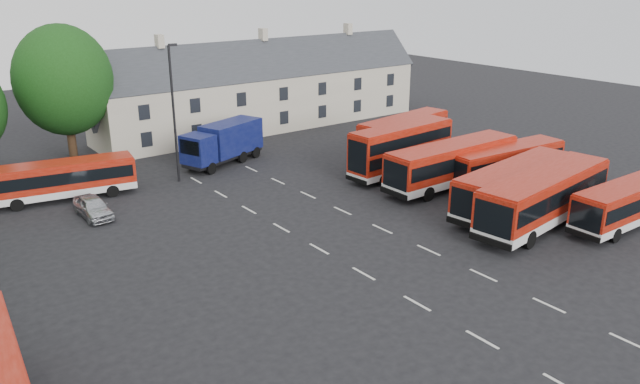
{
  "coord_description": "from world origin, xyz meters",
  "views": [
    {
      "loc": [
        -20.02,
        -24.68,
        15.29
      ],
      "look_at": [
        2.34,
        5.02,
        2.2
      ],
      "focal_mm": 35.0,
      "sensor_mm": 36.0,
      "label": 1
    }
  ],
  "objects_px": {
    "bus_row_a": "(631,200)",
    "bus_dd_south": "(401,147)",
    "lamppost": "(174,110)",
    "box_truck": "(224,142)",
    "silver_car": "(93,207)"
  },
  "relations": [
    {
      "from": "lamppost",
      "to": "bus_row_a",
      "type": "bearing_deg",
      "value": -53.14
    },
    {
      "from": "bus_row_a",
      "to": "lamppost",
      "type": "height_order",
      "value": "lamppost"
    },
    {
      "from": "bus_dd_south",
      "to": "box_truck",
      "type": "bearing_deg",
      "value": 127.15
    },
    {
      "from": "silver_car",
      "to": "bus_row_a",
      "type": "bearing_deg",
      "value": -40.4
    },
    {
      "from": "bus_row_a",
      "to": "lamppost",
      "type": "relative_size",
      "value": 0.97
    },
    {
      "from": "bus_row_a",
      "to": "bus_dd_south",
      "type": "xyz_separation_m",
      "value": [
        -4.17,
        16.5,
        0.57
      ]
    },
    {
      "from": "box_truck",
      "to": "silver_car",
      "type": "height_order",
      "value": "box_truck"
    },
    {
      "from": "bus_row_a",
      "to": "box_truck",
      "type": "relative_size",
      "value": 1.25
    },
    {
      "from": "box_truck",
      "to": "bus_row_a",
      "type": "bearing_deg",
      "value": -82.88
    },
    {
      "from": "lamppost",
      "to": "silver_car",
      "type": "bearing_deg",
      "value": -155.45
    },
    {
      "from": "box_truck",
      "to": "lamppost",
      "type": "bearing_deg",
      "value": -177.21
    },
    {
      "from": "bus_row_a",
      "to": "silver_car",
      "type": "height_order",
      "value": "bus_row_a"
    },
    {
      "from": "bus_row_a",
      "to": "bus_dd_south",
      "type": "height_order",
      "value": "bus_dd_south"
    },
    {
      "from": "bus_dd_south",
      "to": "bus_row_a",
      "type": "bearing_deg",
      "value": -80.0
    },
    {
      "from": "bus_row_a",
      "to": "lamppost",
      "type": "bearing_deg",
      "value": 127.53
    }
  ]
}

